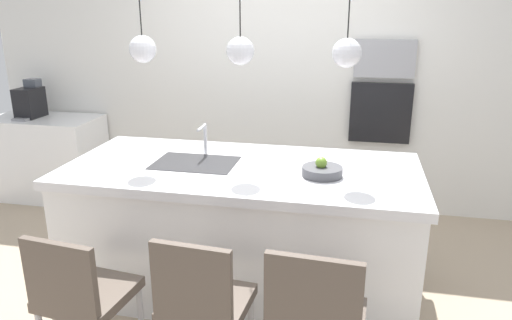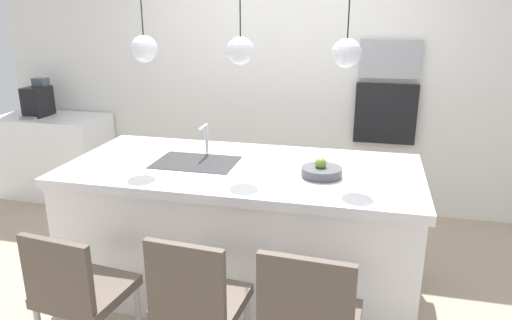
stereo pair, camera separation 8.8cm
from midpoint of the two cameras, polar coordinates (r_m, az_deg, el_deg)
name	(u,v)px [view 1 (the left image)]	position (r m, az deg, el deg)	size (l,w,h in m)	color
floor	(243,285)	(3.64, -2.30, -14.53)	(6.60, 6.60, 0.00)	tan
back_wall	(281,76)	(4.74, 2.43, 9.92)	(6.00, 0.10, 2.60)	silver
kitchen_island	(242,228)	(3.42, -2.40, -7.99)	(2.38, 1.11, 0.92)	white
sink_basin	(195,164)	(3.34, -7.95, -0.43)	(0.56, 0.40, 0.02)	#2D2D30
faucet	(204,135)	(3.49, -6.89, 2.94)	(0.02, 0.17, 0.22)	silver
fruit_bowl	(322,171)	(3.07, 7.01, -1.25)	(0.26, 0.26, 0.12)	#4C4C51
side_counter	(48,157)	(5.53, -23.77, 0.27)	(1.10, 0.60, 0.86)	white
coffee_machine	(30,102)	(5.47, -25.60, 6.25)	(0.20, 0.35, 0.38)	black
microwave	(385,58)	(4.59, 14.44, 11.56)	(0.54, 0.08, 0.34)	#9E9EA3
oven	(380,113)	(4.66, 13.97, 5.45)	(0.56, 0.08, 0.56)	black
chair_near	(81,293)	(2.86, -20.86, -14.45)	(0.49, 0.48, 0.84)	brown
chair_middle	(203,302)	(2.56, -7.35, -16.31)	(0.46, 0.44, 0.90)	brown
chair_far	(316,319)	(2.46, 5.99, -18.20)	(0.49, 0.48, 0.91)	brown
pendant_light_left	(143,49)	(3.32, -14.02, 12.65)	(0.18, 0.18, 0.78)	silver
pendant_light_center	(240,51)	(3.09, -2.70, 12.80)	(0.18, 0.18, 0.78)	silver
pendant_light_right	(347,53)	(3.00, 9.84, 12.41)	(0.18, 0.18, 0.78)	silver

